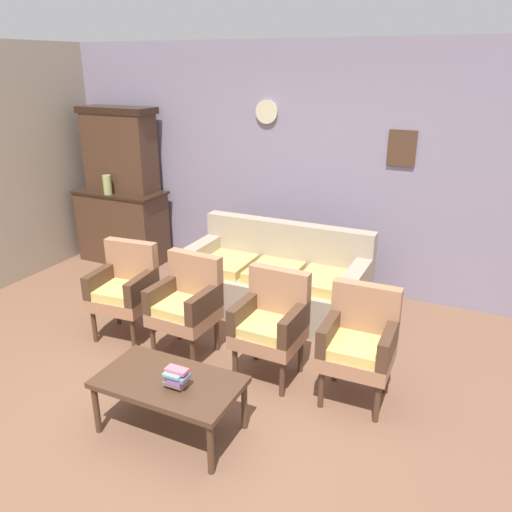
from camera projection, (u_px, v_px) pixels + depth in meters
name	position (u px, v px, depth m)	size (l,w,h in m)	color
ground_plane	(199.00, 405.00, 3.91)	(7.68, 7.68, 0.00)	brown
wall_back_with_decor	(317.00, 169.00, 5.65)	(6.40, 0.09, 2.70)	gray
side_cabinet	(123.00, 226.00, 6.64)	(1.16, 0.55, 0.93)	#472D1E
cabinet_upper_hutch	(120.00, 149.00, 6.35)	(0.99, 0.38, 1.03)	#472D1E
vase_on_cabinet	(107.00, 185.00, 6.28)	(0.10, 0.10, 0.24)	#9BA35F
floral_couch	(277.00, 282.00, 5.29)	(1.86, 0.80, 0.90)	gray
armchair_near_couch_end	(125.00, 286.00, 4.77)	(0.56, 0.54, 0.90)	#9E6B4C
armchair_row_middle	(187.00, 301.00, 4.47)	(0.54, 0.52, 0.90)	#9E6B4C
armchair_near_cabinet	(271.00, 321.00, 4.14)	(0.53, 0.51, 0.90)	#9E6B4C
armchair_by_doorway	(359.00, 340.00, 3.84)	(0.53, 0.50, 0.90)	#9E6B4C
coffee_table	(169.00, 385.00, 3.52)	(1.00, 0.56, 0.42)	#472D1E
book_stack_on_table	(176.00, 378.00, 3.39)	(0.16, 0.12, 0.15)	#B2858E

